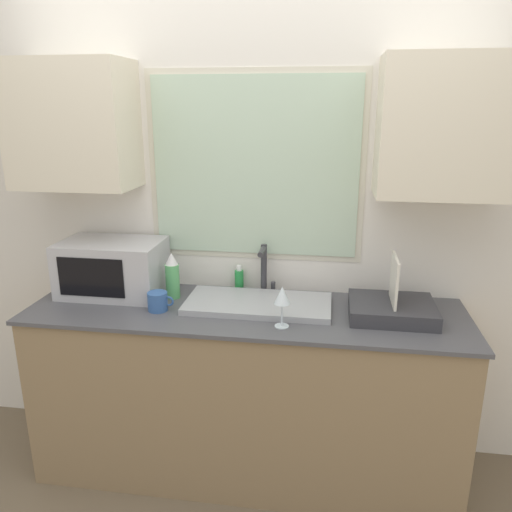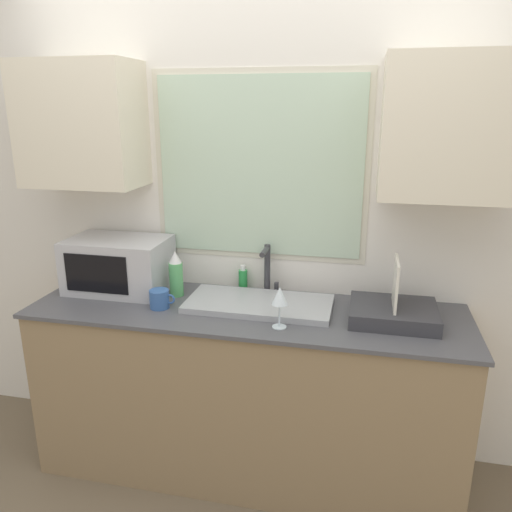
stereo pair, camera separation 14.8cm
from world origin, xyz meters
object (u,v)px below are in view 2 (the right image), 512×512
object	(u,v)px
faucet	(267,266)
spray_bottle	(176,274)
microwave	(119,265)
soap_bottle	(243,279)
mug_near_sink	(160,299)
wine_glass	(280,297)
dish_rack	(393,311)

from	to	relation	value
faucet	spray_bottle	xyz separation A→B (m)	(-0.45, -0.13, -0.04)
microwave	spray_bottle	bearing A→B (deg)	-2.35
soap_bottle	microwave	bearing A→B (deg)	-167.31
microwave	mug_near_sink	world-z (taller)	microwave
microwave	wine_glass	xyz separation A→B (m)	(0.91, -0.28, 0.00)
wine_glass	spray_bottle	bearing A→B (deg)	155.42
wine_glass	microwave	bearing A→B (deg)	162.83
dish_rack	spray_bottle	world-z (taller)	dish_rack
faucet	spray_bottle	size ratio (longest dim) A/B	1.09
faucet	soap_bottle	world-z (taller)	faucet
microwave	wine_glass	bearing A→B (deg)	-17.17
microwave	dish_rack	bearing A→B (deg)	-3.82
dish_rack	wine_glass	size ratio (longest dim) A/B	2.06
wine_glass	faucet	bearing A→B (deg)	108.68
faucet	mug_near_sink	xyz separation A→B (m)	(-0.47, -0.30, -0.10)
faucet	soap_bottle	distance (m)	0.17
soap_bottle	mug_near_sink	bearing A→B (deg)	-135.13
spray_bottle	wine_glass	xyz separation A→B (m)	(0.59, -0.27, 0.03)
spray_bottle	soap_bottle	distance (m)	0.36
spray_bottle	dish_rack	bearing A→B (deg)	-4.27
soap_bottle	spray_bottle	bearing A→B (deg)	-153.44
spray_bottle	faucet	bearing A→B (deg)	15.57
microwave	spray_bottle	xyz separation A→B (m)	(0.32, -0.01, -0.03)
faucet	dish_rack	distance (m)	0.67
dish_rack	soap_bottle	distance (m)	0.80
microwave	wine_glass	world-z (taller)	microwave
mug_near_sink	wine_glass	size ratio (longest dim) A/B	0.67
microwave	wine_glass	distance (m)	0.95
dish_rack	mug_near_sink	distance (m)	1.11
microwave	spray_bottle	distance (m)	0.33
mug_near_sink	wine_glass	world-z (taller)	wine_glass
faucet	dish_rack	world-z (taller)	dish_rack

